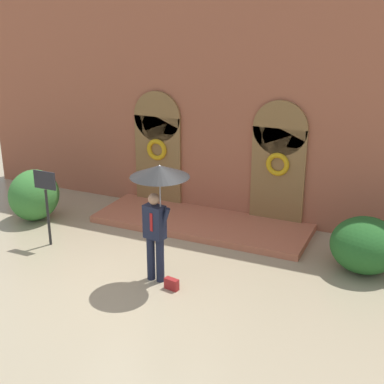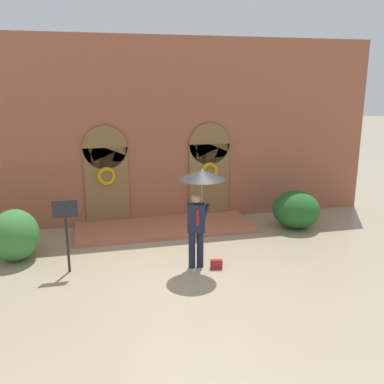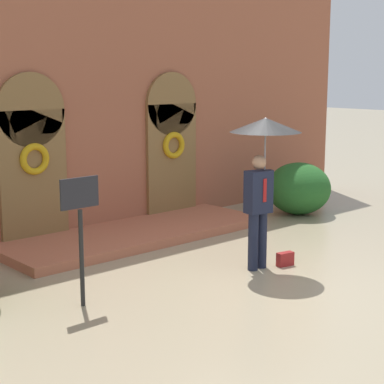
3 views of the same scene
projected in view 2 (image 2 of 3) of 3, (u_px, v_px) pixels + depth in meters
name	position (u px, v px, depth m)	size (l,w,h in m)	color
ground_plane	(188.00, 273.00, 9.88)	(80.00, 80.00, 0.00)	tan
building_facade	(157.00, 136.00, 13.11)	(14.00, 2.30, 5.60)	#9E563D
person_with_umbrella	(200.00, 189.00, 9.73)	(1.10, 1.10, 2.36)	#191E33
handbag	(216.00, 264.00, 10.07)	(0.28, 0.12, 0.22)	maroon
sign_post	(66.00, 224.00, 9.65)	(0.56, 0.06, 1.72)	black
shrub_left	(15.00, 235.00, 10.49)	(1.15, 1.33, 1.26)	#387A33
shrub_right	(296.00, 209.00, 12.83)	(1.39, 1.37, 1.12)	#235B23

